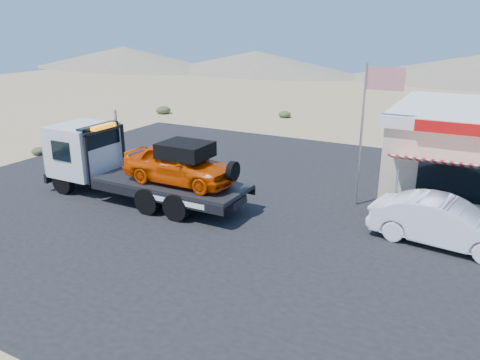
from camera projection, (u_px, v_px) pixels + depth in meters
The scene contains 7 objects.
ground at pixel (208, 221), 18.60m from camera, with size 120.00×120.00×0.00m, color tan.
asphalt_lot at pixel (284, 205), 20.21m from camera, with size 32.00×24.00×0.02m, color black.
tow_truck at pixel (138, 162), 20.40m from camera, with size 9.51×2.82×3.18m.
white_sedan at pixel (445, 223), 16.32m from camera, with size 1.76×5.05×1.66m, color white.
flagpole at pixel (368, 119), 18.97m from camera, with size 1.55×0.10×6.00m.
desert_scrub at pixel (94, 135), 31.73m from camera, with size 24.06×33.27×0.72m.
distant_hills at pixel (350, 65), 68.52m from camera, with size 126.00×48.00×4.20m.
Camera 1 is at (9.21, -14.51, 7.41)m, focal length 35.00 mm.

